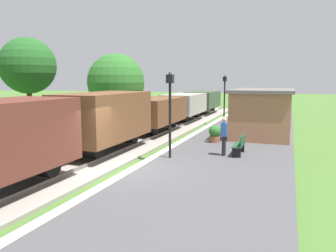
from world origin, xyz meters
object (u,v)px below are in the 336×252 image
Objects in this scene: bench_near_hut at (240,144)px; lamp_post_far at (225,90)px; station_hut at (262,112)px; potted_planter at (215,133)px; tree_trackside_far at (116,82)px; person_waiting at (224,135)px; tree_trackside_mid at (28,66)px; freight_train at (149,113)px; lamp_post_near at (170,99)px; tree_field_left at (117,80)px.

bench_near_hut is 11.79m from lamp_post_far.
lamp_post_far is (-2.78, 11.26, 2.08)m from bench_near_hut.
station_hut reaches higher than potted_planter.
potted_planter is (-2.21, -3.15, -0.93)m from station_hut.
tree_trackside_far is (-8.19, 4.32, 2.66)m from potted_planter.
potted_planter is at bearing -70.35° from person_waiting.
tree_trackside_mid reaches higher than station_hut.
station_hut is 3.96m from potted_planter.
lamp_post_far is at bearing 97.07° from potted_planter.
tree_trackside_mid is (-8.79, -11.23, 1.52)m from lamp_post_far.
station_hut is 0.99× the size of tree_trackside_mid.
potted_planter is at bearing -22.73° from freight_train.
person_waiting is 11.92m from lamp_post_far.
tree_trackside_far is at bearing 144.70° from bench_near_hut.
lamp_post_near reaches higher than station_hut.
lamp_post_far is at bearing 90.00° from lamp_post_near.
lamp_post_near is at bearing 30.84° from person_waiting.
lamp_post_far is at bearing 121.11° from station_hut.
bench_near_hut is 0.41× the size of lamp_post_near.
tree_field_left is (-11.04, 16.17, 0.74)m from lamp_post_near.
station_hut is at bearing 54.88° from potted_planter.
person_waiting is 0.46× the size of lamp_post_near.
station_hut is (6.80, 1.23, 0.13)m from freight_train.
tree_trackside_far is (-7.12, -4.25, 0.58)m from lamp_post_far.
lamp_post_far is 8.32m from tree_trackside_far.
person_waiting is at bearing -79.71° from lamp_post_far.
freight_train is 19.06× the size of person_waiting.
tree_field_left is at bearing 124.33° from lamp_post_near.
bench_near_hut is 3.81m from lamp_post_near.
lamp_post_far is 0.63× the size of tree_trackside_mid.
tree_trackside_far is (-10.40, 1.17, 1.73)m from station_hut.
lamp_post_near is (3.52, -6.19, 1.28)m from freight_train.
potted_planter is 4.87m from lamp_post_near.
lamp_post_near is 11.17m from tree_trackside_far.
lamp_post_far reaches higher than station_hut.
freight_train is 8.81× the size of lamp_post_far.
potted_planter is (-1.71, 2.69, 0.00)m from bench_near_hut.
person_waiting is 0.29× the size of tree_trackside_mid.
lamp_post_near is 1.00× the size of lamp_post_far.
freight_train is 5.62× the size of station_hut.
tree_trackside_mid is at bearing 179.84° from bench_near_hut.
tree_field_left reaches higher than tree_trackside_far.
person_waiting is at bearing -2.04° from tree_trackside_mid.
person_waiting reaches higher than bench_near_hut.
tree_field_left is at bearing -47.97° from person_waiting.
person_waiting is 11.34m from tree_trackside_mid.
lamp_post_near is (-1.06, -4.27, 2.08)m from potted_planter.
bench_near_hut is (-0.50, -5.84, -0.93)m from station_hut.
bench_near_hut is 0.27× the size of tree_field_left.
freight_train is at bearing 143.81° from bench_near_hut.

